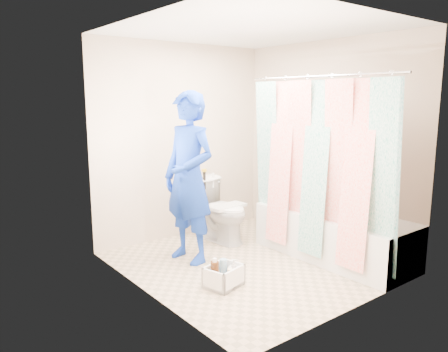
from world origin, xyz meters
TOP-DOWN VIEW (x-y plane):
  - floor at (0.00, 0.00)m, footprint 2.60×2.60m
  - ceiling at (0.00, 0.00)m, footprint 2.40×2.60m
  - wall_back at (0.00, 1.30)m, footprint 2.40×0.02m
  - wall_front at (0.00, -1.30)m, footprint 2.40×0.02m
  - wall_left at (-1.20, 0.00)m, footprint 0.02×2.60m
  - wall_right at (1.20, 0.00)m, footprint 0.02×2.60m
  - bathtub at (0.85, -0.43)m, footprint 0.70×1.75m
  - curtain_rod at (0.52, -0.43)m, footprint 0.02×1.90m
  - shower_curtain at (0.52, -0.43)m, footprint 0.06×1.75m
  - toilet at (0.22, 0.80)m, footprint 0.50×0.79m
  - tank_lid at (0.24, 0.68)m, footprint 0.49×0.25m
  - tank_internals at (0.16, 1.00)m, footprint 0.19×0.06m
  - plumber at (-0.44, 0.49)m, footprint 0.54×0.73m
  - cleaning_caddy at (-0.56, -0.28)m, footprint 0.39×0.34m

SIDE VIEW (x-z plane):
  - floor at x=0.00m, z-range 0.00..0.00m
  - cleaning_caddy at x=-0.56m, z-range -0.03..0.22m
  - bathtub at x=0.85m, z-range 0.02..0.52m
  - toilet at x=0.22m, z-range 0.00..0.77m
  - tank_lid at x=0.24m, z-range 0.43..0.47m
  - tank_internals at x=0.16m, z-range 0.63..0.89m
  - plumber at x=-0.44m, z-range 0.00..1.82m
  - shower_curtain at x=0.52m, z-range 0.12..1.92m
  - wall_back at x=0.00m, z-range 0.00..2.40m
  - wall_front at x=0.00m, z-range 0.00..2.40m
  - wall_left at x=-1.20m, z-range 0.00..2.40m
  - wall_right at x=1.20m, z-range 0.00..2.40m
  - curtain_rod at x=0.52m, z-range 1.94..1.96m
  - ceiling at x=0.00m, z-range 2.39..2.41m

